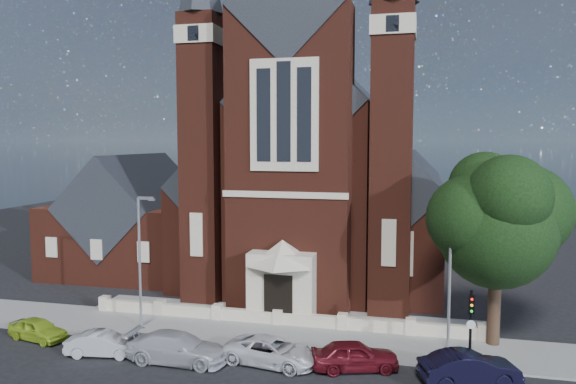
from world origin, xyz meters
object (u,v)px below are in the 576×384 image
street_lamp_left (141,254)px  traffic_signal (471,318)px  car_white_suv (272,351)px  car_dark_red (354,355)px  church (325,177)px  car_silver_b (177,348)px  car_lime_van (38,329)px  car_navy (469,368)px  street_tree (499,223)px  street_lamp_right (452,270)px  car_silver_a (103,344)px  parish_hall (135,225)px

street_lamp_left → traffic_signal: 19.08m
car_white_suv → car_dark_red: (4.18, 0.29, 0.06)m
church → car_silver_b: bearing=-98.8°
church → car_lime_van: bearing=-120.0°
car_silver_b → car_navy: car_silver_b is taller
street_tree → car_navy: bearing=-108.7°
street_lamp_left → car_lime_van: bearing=-146.6°
street_lamp_right → car_silver_a: (-17.90, -4.44, -3.95)m
car_silver_a → car_navy: (18.64, 0.92, 0.12)m
street_tree → car_silver_a: (-20.40, -6.15, -6.32)m
car_white_suv → street_lamp_left: bearing=79.5°
car_silver_a → car_dark_red: size_ratio=0.89×
car_lime_van → car_silver_b: (9.18, -1.12, 0.14)m
car_lime_van → car_navy: car_navy is taller
street_tree → traffic_signal: street_tree is taller
church → traffic_signal: bearing=-61.8°
car_dark_red → church: bearing=-3.7°
car_silver_a → church: bearing=-27.9°
traffic_signal → car_lime_van: bearing=-176.1°
street_lamp_left → car_white_suv: 10.51m
street_lamp_left → car_silver_a: street_lamp_left is taller
church → parish_hall: church is taller
car_silver_a → car_silver_b: 4.21m
street_lamp_left → street_lamp_right: (18.00, 0.00, 0.00)m
car_white_suv → car_dark_red: bearing=-76.0°
car_lime_van → church: bearing=-17.0°
street_lamp_left → car_silver_b: (4.31, -4.33, -3.83)m
street_tree → car_silver_a: size_ratio=2.74×
car_silver_a → car_navy: bearing=-96.6°
parish_hall → traffic_signal: size_ratio=3.05×
parish_hall → car_lime_van: size_ratio=3.29×
traffic_signal → car_dark_red: (-5.61, -1.57, -1.84)m
street_lamp_left → car_dark_red: 14.20m
car_navy → street_tree: bearing=-37.7°
church → street_lamp_right: bearing=-62.0°
car_lime_van → traffic_signal: bearing=-73.1°
parish_hall → car_navy: 32.21m
street_lamp_right → car_silver_b: (-13.69, -4.33, -3.83)m
street_lamp_right → car_silver_b: 14.86m
street_lamp_left → car_dark_red: street_lamp_left is taller
street_lamp_left → car_navy: street_lamp_left is taller
street_tree → car_white_suv: size_ratio=2.16×
car_lime_van → car_navy: (23.61, -0.31, 0.14)m
street_lamp_right → street_lamp_left: bearing=180.0°
church → car_dark_red: church is taller
car_lime_van → car_silver_a: bearing=-90.9°
parish_hall → car_dark_red: 27.61m
car_lime_van → car_white_suv: (14.00, -0.22, 0.06)m
street_tree → car_white_suv: street_tree is taller
street_tree → street_lamp_left: (-20.51, -1.71, -2.36)m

